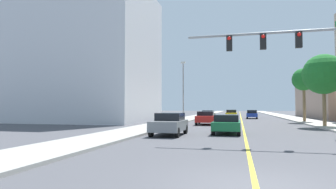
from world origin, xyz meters
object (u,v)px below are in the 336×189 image
traffic_signal_mast (317,51)px  palm_mid (323,74)px  car_green (227,124)px  car_yellow (231,114)px  car_black (208,115)px  car_red (206,118)px  street_lamp (183,88)px  palm_far (304,80)px  car_gray (169,124)px  car_blue (252,114)px

traffic_signal_mast → palm_mid: (3.91, 13.70, 0.21)m
palm_mid → car_green: size_ratio=1.60×
traffic_signal_mast → car_yellow: bearing=98.8°
car_green → car_black: 24.55m
car_yellow → car_red: (-2.34, -17.65, -0.01)m
street_lamp → car_black: size_ratio=1.85×
car_red → street_lamp: bearing=128.3°
car_red → palm_far: bearing=29.3°
palm_mid → car_yellow: size_ratio=1.51×
car_green → car_gray: car_gray is taller
car_black → car_yellow: bearing=-131.6°
palm_far → car_blue: bearing=117.8°
car_gray → traffic_signal_mast: bearing=160.6°
palm_far → car_black: palm_far is taller
car_gray → palm_far: bearing=-122.5°
car_yellow → palm_far: bearing=-49.3°
car_blue → car_green: size_ratio=1.05×
car_black → car_gray: bearing=92.2°
traffic_signal_mast → street_lamp: 21.87m
street_lamp → car_red: street_lamp is taller
street_lamp → car_red: 6.06m
street_lamp → car_black: bearing=78.7°
street_lamp → car_red: size_ratio=1.63×
traffic_signal_mast → palm_mid: palm_mid is taller
street_lamp → palm_mid: bearing=-20.4°
car_green → street_lamp: bearing=112.6°
palm_mid → car_green: palm_mid is taller
car_red → car_black: car_red is taller
palm_far → car_blue: 13.10m
car_blue → car_yellow: (-3.31, -0.23, 0.01)m
car_gray → car_red: (1.08, 12.33, -0.04)m
car_black → car_blue: bearing=-148.2°
car_red → car_yellow: bearing=80.1°
palm_mid → car_red: palm_mid is taller
street_lamp → car_green: bearing=-67.3°
car_yellow → car_black: (-3.49, -3.66, -0.03)m
car_red → car_black: bearing=92.4°
car_blue → car_black: car_blue is taller
car_green → car_blue: bearing=83.8°
palm_far → car_gray: (-12.45, -19.32, -4.47)m
palm_mid → car_black: 20.48m
palm_mid → car_gray: 16.89m
traffic_signal_mast → palm_far: 22.73m
street_lamp → car_green: 15.60m
car_gray → palm_mid: bearing=-139.1°
car_green → car_red: car_red is taller
palm_mid → car_yellow: 21.73m
traffic_signal_mast → car_red: bearing=115.8°
palm_far → car_black: size_ratio=1.64×
palm_mid → car_yellow: (-9.00, 19.32, -4.23)m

